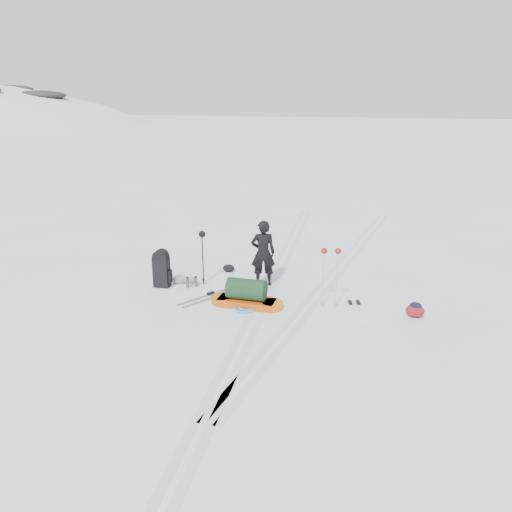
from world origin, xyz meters
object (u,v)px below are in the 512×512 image
object	(u,v)px
skier	(263,253)
ski_poles_black	(202,241)
pulk_sled	(247,296)
expedition_rucksack	(164,269)

from	to	relation	value
skier	ski_poles_black	size ratio (longest dim) A/B	1.20
skier	pulk_sled	distance (m)	1.47
pulk_sled	expedition_rucksack	world-z (taller)	expedition_rucksack
skier	expedition_rucksack	distance (m)	2.41
pulk_sled	expedition_rucksack	distance (m)	2.34
skier	pulk_sled	size ratio (longest dim) A/B	0.99
skier	pulk_sled	bearing A→B (deg)	71.31
skier	expedition_rucksack	bearing A→B (deg)	-0.01
expedition_rucksack	ski_poles_black	distance (m)	1.15
expedition_rucksack	pulk_sled	bearing A→B (deg)	-19.40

